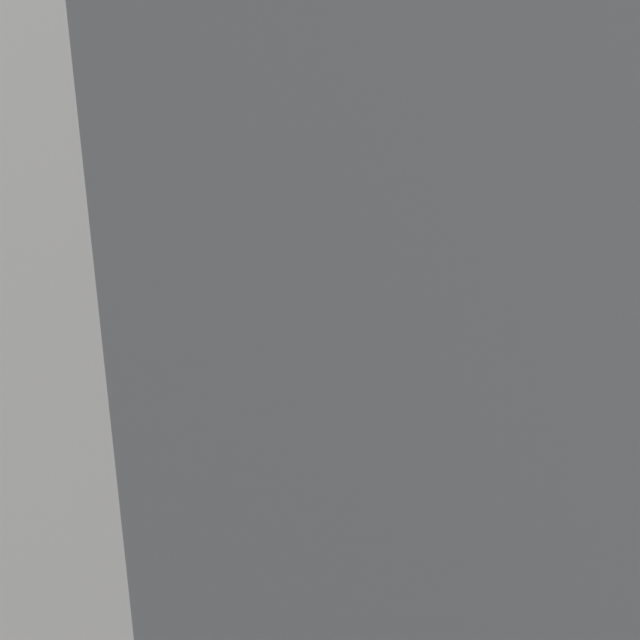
# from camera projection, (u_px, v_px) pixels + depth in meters

# --- Properties ---
(ground_plane) EXTENTS (60.00, 60.00, 0.00)m
(ground_plane) POSITION_uv_depth(u_px,v_px,m) (412.00, 377.00, 14.65)
(ground_plane) COLOR black
(kerb_strip) EXTENTS (24.00, 3.20, 0.04)m
(kerb_strip) POSITION_uv_depth(u_px,v_px,m) (267.00, 453.00, 11.66)
(kerb_strip) COLOR slate
(kerb_strip) RESTS_ON ground
(moving_hatchback) EXTENTS (4.01, 1.97, 2.06)m
(moving_hatchback) POSITION_uv_depth(u_px,v_px,m) (428.00, 317.00, 15.06)
(moving_hatchback) COLOR yellow
(moving_hatchback) RESTS_ON ground
(fire_hydrant) EXTENTS (0.42, 0.31, 0.80)m
(fire_hydrant) POSITION_uv_depth(u_px,v_px,m) (216.00, 350.00, 14.96)
(fire_hydrant) COLOR #197A2D
(fire_hydrant) RESTS_ON ground
(pedestrian) EXTENTS (0.28, 0.57, 1.62)m
(pedestrian) POSITION_uv_depth(u_px,v_px,m) (189.00, 314.00, 15.46)
(pedestrian) COLOR #1E8C4C
(pedestrian) RESTS_ON ground
(metal_railing) EXTENTS (7.20, 0.04, 1.05)m
(metal_railing) POSITION_uv_depth(u_px,v_px,m) (239.00, 468.00, 9.89)
(metal_railing) COLOR #B7BABF
(metal_railing) RESTS_ON ground
(sign_post) EXTENTS (0.07, 0.44, 2.40)m
(sign_post) POSITION_uv_depth(u_px,v_px,m) (110.00, 305.00, 14.04)
(sign_post) COLOR #4C4C51
(sign_post) RESTS_ON ground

